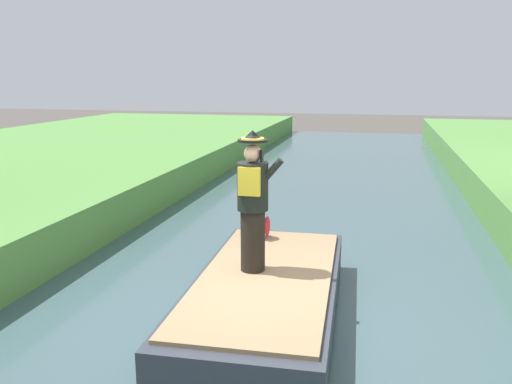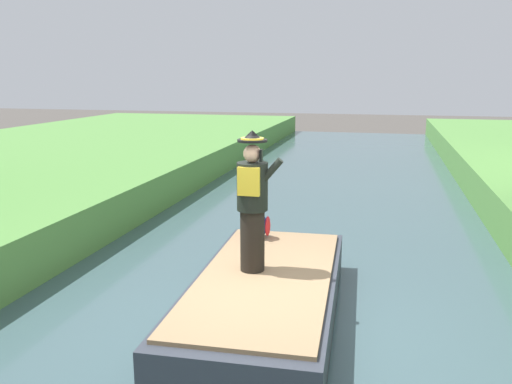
{
  "view_description": "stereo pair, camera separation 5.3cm",
  "coord_description": "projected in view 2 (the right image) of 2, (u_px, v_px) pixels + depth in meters",
  "views": [
    {
      "loc": [
        1.35,
        -6.05,
        3.23
      ],
      "look_at": [
        -0.33,
        1.07,
        1.61
      ],
      "focal_mm": 37.03,
      "sensor_mm": 36.0,
      "label": 1
    },
    {
      "loc": [
        1.4,
        -6.04,
        3.23
      ],
      "look_at": [
        -0.33,
        1.07,
        1.61
      ],
      "focal_mm": 37.03,
      "sensor_mm": 36.0,
      "label": 2
    }
  ],
  "objects": [
    {
      "name": "ground_plane",
      "position": [
        261.0,
        334.0,
        6.75
      ],
      "size": [
        80.0,
        80.0,
        0.0
      ],
      "primitive_type": "plane",
      "color": "#4C4742"
    },
    {
      "name": "canal_water",
      "position": [
        261.0,
        330.0,
        6.74
      ],
      "size": [
        7.17,
        48.0,
        0.1
      ],
      "primitive_type": "cube",
      "color": "#3D565B",
      "rests_on": "ground"
    },
    {
      "name": "boat",
      "position": [
        266.0,
        297.0,
        6.9
      ],
      "size": [
        1.97,
        4.27,
        0.61
      ],
      "color": "#333842",
      "rests_on": "canal_water"
    },
    {
      "name": "person_pirate",
      "position": [
        253.0,
        202.0,
        6.79
      ],
      "size": [
        0.61,
        0.42,
        1.85
      ],
      "rotation": [
        0.0,
        0.0,
        -0.2
      ],
      "color": "black",
      "rests_on": "boat"
    },
    {
      "name": "parrot_plush",
      "position": [
        259.0,
        223.0,
        8.32
      ],
      "size": [
        0.36,
        0.34,
        0.57
      ],
      "color": "blue",
      "rests_on": "boat"
    }
  ]
}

